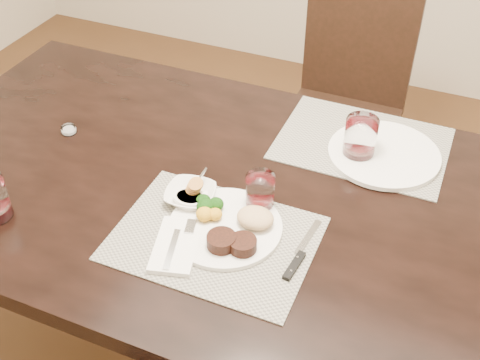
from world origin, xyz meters
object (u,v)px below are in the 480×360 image
at_px(chair_far, 346,98).
at_px(wine_glass_near, 260,194).
at_px(far_plate, 384,154).
at_px(dinner_plate, 230,226).
at_px(steak_knife, 298,258).
at_px(cracker_bowl, 190,194).

bearing_deg(chair_far, wine_glass_near, -89.08).
distance_m(wine_glass_near, far_plate, 0.40).
bearing_deg(wine_glass_near, chair_far, 90.92).
height_order(chair_far, far_plate, chair_far).
bearing_deg(dinner_plate, wine_glass_near, 94.24).
bearing_deg(chair_far, dinner_plate, -90.98).
distance_m(chair_far, steak_knife, 1.14).
bearing_deg(far_plate, wine_glass_near, -126.12).
bearing_deg(cracker_bowl, chair_far, 81.45).
relative_size(cracker_bowl, wine_glass_near, 1.42).
distance_m(chair_far, cracker_bowl, 1.06).
height_order(chair_far, wine_glass_near, chair_far).
height_order(chair_far, dinner_plate, chair_far).
bearing_deg(far_plate, steak_knife, -101.56).
bearing_deg(dinner_plate, far_plate, 79.81).
bearing_deg(cracker_bowl, wine_glass_near, 14.11).
relative_size(dinner_plate, wine_glass_near, 2.79).
relative_size(wine_glass_near, far_plate, 0.32).
height_order(chair_far, cracker_bowl, chair_far).
xyz_separation_m(steak_knife, cracker_bowl, (-0.31, 0.09, 0.01)).
distance_m(steak_knife, cracker_bowl, 0.32).
bearing_deg(far_plate, dinner_plate, -122.11).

